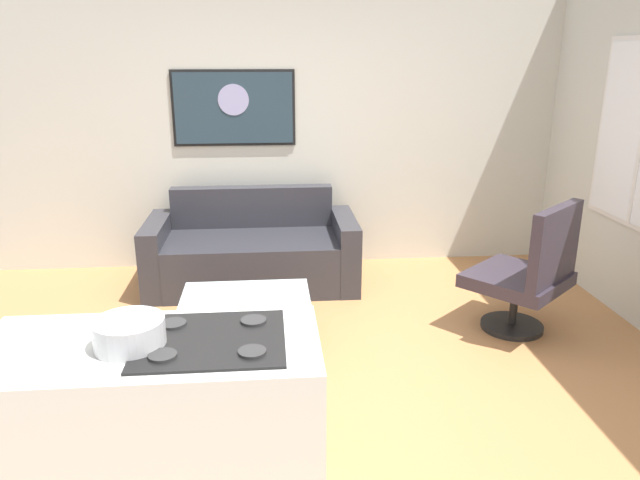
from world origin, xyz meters
TOP-DOWN VIEW (x-y plane):
  - ground at (0.00, 0.00)m, footprint 6.40×6.40m
  - back_wall at (0.00, 2.42)m, footprint 6.40×0.05m
  - couch at (-0.39, 1.85)m, footprint 1.88×0.90m
  - coffee_table at (-0.41, 0.62)m, footprint 0.91×0.56m
  - armchair at (1.69, 0.64)m, footprint 0.93×0.93m
  - kitchen_counter at (-0.72, -1.13)m, footprint 1.38×0.64m
  - mixing_bowl at (-0.79, -1.16)m, footprint 0.28×0.28m
  - wall_painting at (-0.53, 2.38)m, footprint 1.15×0.03m

SIDE VIEW (x-z plane):
  - ground at x=0.00m, z-range -0.04..0.00m
  - couch at x=-0.39m, z-range -0.13..0.71m
  - coffee_table at x=-0.41m, z-range 0.16..0.55m
  - kitchen_counter at x=-0.72m, z-range -0.01..0.94m
  - armchair at x=1.69m, z-range -0.03..0.99m
  - mixing_bowl at x=-0.79m, z-range 0.92..1.04m
  - back_wall at x=0.00m, z-range 0.00..2.80m
  - wall_painting at x=-0.53m, z-range 1.20..1.90m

